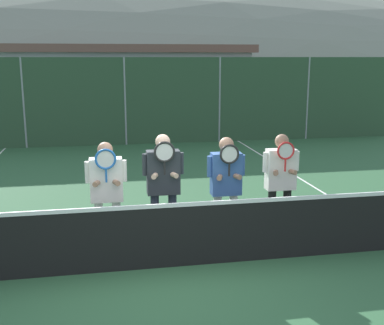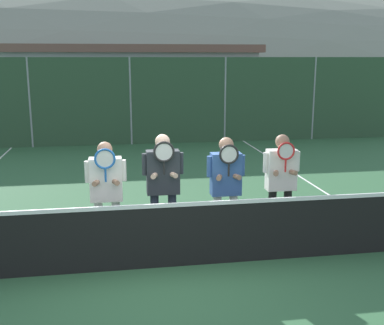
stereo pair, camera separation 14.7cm
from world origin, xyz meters
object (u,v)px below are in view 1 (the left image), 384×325
car_right_of_center (376,102)px  car_center (261,106)px  player_center_right (226,181)px  player_rightmost (281,177)px  player_center_left (163,180)px  car_left_of_center (132,108)px  player_leftmost (107,187)px

car_right_of_center → car_center: bearing=178.0°
player_center_right → player_rightmost: bearing=8.5°
player_rightmost → car_right_of_center: (9.14, 12.37, -0.07)m
player_center_left → car_right_of_center: 16.57m
player_rightmost → car_right_of_center: 15.38m
car_left_of_center → car_right_of_center: size_ratio=1.10×
car_center → player_center_right: bearing=-110.9°
player_rightmost → car_center: player_rightmost is taller
player_rightmost → car_center: 13.15m
player_leftmost → car_center: player_leftmost is taller
car_right_of_center → car_left_of_center: bearing=179.7°
player_rightmost → car_right_of_center: size_ratio=0.40×
player_center_left → car_right_of_center: car_right_of_center is taller
player_leftmost → car_right_of_center: 17.23m
player_leftmost → car_right_of_center: size_ratio=0.40×
player_center_left → car_center: bearing=65.3°
player_rightmost → player_leftmost: bearing=-177.6°
player_leftmost → player_center_left: player_center_left is taller
player_leftmost → player_rightmost: bearing=2.4°
player_center_right → player_center_left: bearing=172.1°
player_center_left → car_left_of_center: size_ratio=0.38×
player_leftmost → car_right_of_center: bearing=46.5°
car_left_of_center → car_right_of_center: 10.69m
player_center_left → car_left_of_center: bearing=88.5°
car_center → player_leftmost: bearing=-117.6°
player_center_right → car_left_of_center: (-0.62, 12.56, -0.13)m
player_leftmost → player_center_right: size_ratio=0.99×
player_center_left → car_center: player_center_left is taller
player_leftmost → car_left_of_center: size_ratio=0.36×
player_rightmost → car_left_of_center: car_left_of_center is taller
player_rightmost → car_center: (3.91, 12.56, -0.16)m
car_center → car_right_of_center: car_right_of_center is taller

